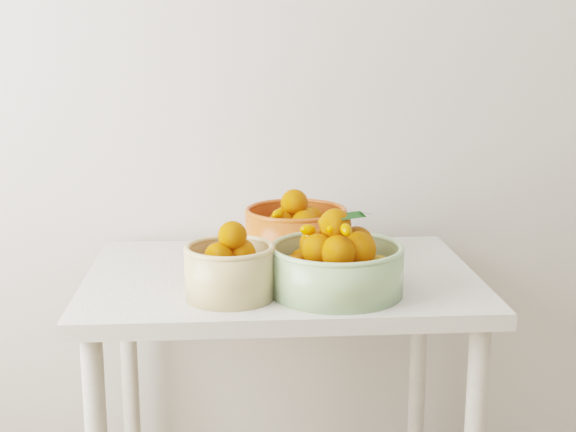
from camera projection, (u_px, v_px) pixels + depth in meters
name	position (u px, v px, depth m)	size (l,w,h in m)	color
table	(281.00, 308.00, 2.09)	(1.00, 0.70, 0.75)	silver
bowl_cream	(230.00, 269.00, 1.86)	(0.24, 0.24, 0.18)	tan
bowl_green	(336.00, 264.00, 1.90)	(0.36, 0.36, 0.21)	#95BA83
bowl_orange	(295.00, 233.00, 2.16)	(0.36, 0.36, 0.20)	#C84217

